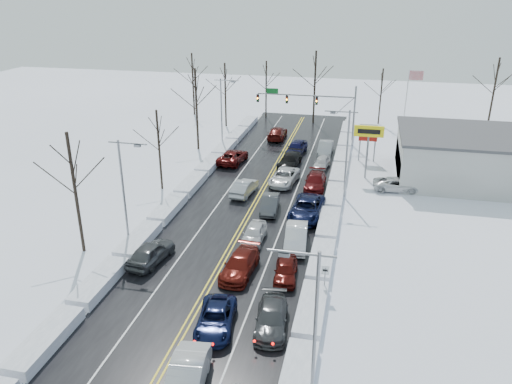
% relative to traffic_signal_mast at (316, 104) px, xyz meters
% --- Properties ---
extents(ground, '(160.00, 160.00, 0.00)m').
position_rel_traffic_signal_mast_xyz_m(ground, '(-3.45, -27.99, -5.48)').
color(ground, white).
rests_on(ground, ground).
extents(road_surface, '(14.00, 84.00, 0.01)m').
position_rel_traffic_signal_mast_xyz_m(road_surface, '(-3.45, -25.99, -5.47)').
color(road_surface, black).
rests_on(road_surface, ground).
extents(snow_bank_left, '(1.76, 72.00, 0.80)m').
position_rel_traffic_signal_mast_xyz_m(snow_bank_left, '(-11.05, -25.99, -5.48)').
color(snow_bank_left, white).
rests_on(snow_bank_left, ground).
extents(snow_bank_right, '(1.76, 72.00, 0.80)m').
position_rel_traffic_signal_mast_xyz_m(snow_bank_right, '(4.15, -25.99, -5.48)').
color(snow_bank_right, white).
rests_on(snow_bank_right, ground).
extents(traffic_signal_mast, '(13.28, 0.39, 8.00)m').
position_rel_traffic_signal_mast_xyz_m(traffic_signal_mast, '(0.00, 0.00, 0.00)').
color(traffic_signal_mast, slate).
rests_on(traffic_signal_mast, ground).
extents(tires_plus_sign, '(3.20, 0.34, 6.00)m').
position_rel_traffic_signal_mast_xyz_m(tires_plus_sign, '(7.05, -12.00, -0.49)').
color(tires_plus_sign, slate).
rests_on(tires_plus_sign, ground).
extents(used_vehicles_sign, '(2.20, 0.22, 4.65)m').
position_rel_traffic_signal_mast_xyz_m(used_vehicles_sign, '(7.05, -5.99, -2.16)').
color(used_vehicles_sign, slate).
rests_on(used_vehicles_sign, ground).
extents(speed_limit_sign, '(0.55, 0.09, 2.35)m').
position_rel_traffic_signal_mast_xyz_m(speed_limit_sign, '(4.75, -35.99, -3.84)').
color(speed_limit_sign, slate).
rests_on(speed_limit_sign, ground).
extents(flagpole, '(1.87, 1.20, 10.00)m').
position_rel_traffic_signal_mast_xyz_m(flagpole, '(11.72, 2.01, 0.45)').
color(flagpole, silver).
rests_on(flagpole, ground).
extents(dealership_building, '(20.40, 12.40, 5.30)m').
position_rel_traffic_signal_mast_xyz_m(dealership_building, '(20.53, -9.99, -2.82)').
color(dealership_building, '#B7B7B1').
rests_on(dealership_building, ground).
extents(streetlight_se, '(3.20, 0.25, 9.00)m').
position_rel_traffic_signal_mast_xyz_m(streetlight_se, '(4.85, -45.99, -0.17)').
color(streetlight_se, slate).
rests_on(streetlight_se, ground).
extents(streetlight_ne, '(3.20, 0.25, 9.00)m').
position_rel_traffic_signal_mast_xyz_m(streetlight_ne, '(4.85, -17.99, -0.17)').
color(streetlight_ne, slate).
rests_on(streetlight_ne, ground).
extents(streetlight_sw, '(3.20, 0.25, 9.00)m').
position_rel_traffic_signal_mast_xyz_m(streetlight_sw, '(-11.74, -31.99, -0.17)').
color(streetlight_sw, slate).
rests_on(streetlight_sw, ground).
extents(streetlight_nw, '(3.20, 0.25, 9.00)m').
position_rel_traffic_signal_mast_xyz_m(streetlight_nw, '(-11.74, -3.99, -0.17)').
color(streetlight_nw, slate).
rests_on(streetlight_nw, ground).
extents(tree_left_b, '(4.00, 4.00, 10.00)m').
position_rel_traffic_signal_mast_xyz_m(tree_left_b, '(-14.95, -33.99, 1.51)').
color(tree_left_b, '#2D231C').
rests_on(tree_left_b, ground).
extents(tree_left_c, '(3.40, 3.40, 8.50)m').
position_rel_traffic_signal_mast_xyz_m(tree_left_c, '(-13.95, -19.99, 0.46)').
color(tree_left_c, '#2D231C').
rests_on(tree_left_c, ground).
extents(tree_left_d, '(4.20, 4.20, 10.50)m').
position_rel_traffic_signal_mast_xyz_m(tree_left_d, '(-14.65, -5.99, 1.86)').
color(tree_left_d, '#2D231C').
rests_on(tree_left_d, ground).
extents(tree_left_e, '(3.80, 3.80, 9.50)m').
position_rel_traffic_signal_mast_xyz_m(tree_left_e, '(-14.25, 6.01, 1.16)').
color(tree_left_e, '#2D231C').
rests_on(tree_left_e, ground).
extents(tree_far_a, '(4.00, 4.00, 10.00)m').
position_rel_traffic_signal_mast_xyz_m(tree_far_a, '(-21.45, 12.01, 1.51)').
color(tree_far_a, '#2D231C').
rests_on(tree_far_a, ground).
extents(tree_far_b, '(3.60, 3.60, 9.00)m').
position_rel_traffic_signal_mast_xyz_m(tree_far_b, '(-9.45, 13.01, 0.81)').
color(tree_far_b, '#2D231C').
rests_on(tree_far_b, ground).
extents(tree_far_c, '(4.40, 4.40, 11.00)m').
position_rel_traffic_signal_mast_xyz_m(tree_far_c, '(-1.45, 11.01, 2.21)').
color(tree_far_c, '#2D231C').
rests_on(tree_far_c, ground).
extents(tree_far_d, '(3.40, 3.40, 8.50)m').
position_rel_traffic_signal_mast_xyz_m(tree_far_d, '(8.55, 12.51, 0.46)').
color(tree_far_d, '#2D231C').
rests_on(tree_far_d, ground).
extents(tree_far_e, '(4.20, 4.20, 10.50)m').
position_rel_traffic_signal_mast_xyz_m(tree_far_e, '(24.55, 13.01, 1.86)').
color(tree_far_e, '#2D231C').
rests_on(tree_far_e, ground).
extents(queued_car_2, '(2.91, 5.16, 1.36)m').
position_rel_traffic_signal_mast_xyz_m(queued_car_2, '(-1.57, -41.10, -5.48)').
color(queued_car_2, black).
rests_on(queued_car_2, ground).
extents(queued_car_3, '(2.39, 5.30, 1.51)m').
position_rel_traffic_signal_mast_xyz_m(queued_car_3, '(-1.67, -34.55, -5.48)').
color(queued_car_3, '#52100A').
rests_on(queued_car_3, ground).
extents(queued_car_4, '(1.74, 4.26, 1.45)m').
position_rel_traffic_signal_mast_xyz_m(queued_car_4, '(-1.79, -29.32, -5.48)').
color(queued_car_4, silver).
rests_on(queued_car_4, ground).
extents(queued_car_5, '(1.93, 4.57, 1.47)m').
position_rel_traffic_signal_mast_xyz_m(queued_car_5, '(-1.67, -23.04, -5.48)').
color(queued_car_5, '#3D3F42').
rests_on(queued_car_5, ground).
extents(queued_car_6, '(3.07, 5.64, 1.50)m').
position_rel_traffic_signal_mast_xyz_m(queued_car_6, '(-1.53, -15.65, -5.48)').
color(queued_car_6, silver).
rests_on(queued_car_6, ground).
extents(queued_car_7, '(2.61, 5.42, 1.52)m').
position_rel_traffic_signal_mast_xyz_m(queued_car_7, '(-1.82, -10.08, -5.48)').
color(queued_car_7, black).
rests_on(queued_car_7, ground).
extents(queued_car_8, '(2.65, 5.17, 1.68)m').
position_rel_traffic_signal_mast_xyz_m(queued_car_8, '(-1.73, -5.19, -5.48)').
color(queued_car_8, black).
rests_on(queued_car_8, ground).
extents(queued_car_11, '(2.51, 5.06, 1.41)m').
position_rel_traffic_signal_mast_xyz_m(queued_car_11, '(1.85, -40.31, -5.48)').
color(queued_car_11, '#383A3C').
rests_on(queued_car_11, ground).
extents(queued_car_12, '(2.00, 4.21, 1.39)m').
position_rel_traffic_signal_mast_xyz_m(queued_car_12, '(1.78, -34.44, -5.48)').
color(queued_car_12, '#460C09').
rests_on(queued_car_12, ground).
extents(queued_car_13, '(2.20, 5.18, 1.66)m').
position_rel_traffic_signal_mast_xyz_m(queued_car_13, '(1.80, -29.38, -5.48)').
color(queued_car_13, silver).
rests_on(queued_car_13, ground).
extents(queued_car_14, '(3.19, 6.29, 1.70)m').
position_rel_traffic_signal_mast_xyz_m(queued_car_14, '(1.94, -23.54, -5.48)').
color(queued_car_14, black).
rests_on(queued_car_14, ground).
extents(queued_car_15, '(2.24, 5.27, 1.52)m').
position_rel_traffic_signal_mast_xyz_m(queued_car_15, '(1.92, -16.34, -5.48)').
color(queued_car_15, '#46090A').
rests_on(queued_car_15, ground).
extents(queued_car_16, '(2.07, 4.20, 1.38)m').
position_rel_traffic_signal_mast_xyz_m(queued_car_16, '(1.95, -9.86, -5.48)').
color(queued_car_16, '#B9B8BB').
rests_on(queued_car_16, ground).
extents(queued_car_17, '(1.76, 4.95, 1.63)m').
position_rel_traffic_signal_mast_xyz_m(queued_car_17, '(1.90, -4.38, -5.48)').
color(queued_car_17, '#929599').
rests_on(queued_car_17, ground).
extents(oncoming_car_0, '(2.11, 4.83, 1.54)m').
position_rel_traffic_signal_mast_xyz_m(oncoming_car_0, '(-5.04, -19.59, -5.48)').
color(oncoming_car_0, '#A6A8AE').
rests_on(oncoming_car_0, ground).
extents(oncoming_car_1, '(3.12, 5.84, 1.56)m').
position_rel_traffic_signal_mast_xyz_m(oncoming_car_1, '(-8.78, -10.24, -5.48)').
color(oncoming_car_1, '#4B0A0A').
rests_on(oncoming_car_1, ground).
extents(oncoming_car_2, '(2.44, 5.69, 1.63)m').
position_rel_traffic_signal_mast_xyz_m(oncoming_car_2, '(-5.38, 1.17, -5.48)').
color(oncoming_car_2, '#460C09').
rests_on(oncoming_car_2, ground).
extents(oncoming_car_3, '(2.63, 5.13, 1.67)m').
position_rel_traffic_signal_mast_xyz_m(oncoming_car_3, '(-8.85, -34.42, -5.48)').
color(oncoming_car_3, '#3B3E40').
rests_on(oncoming_car_3, ground).
extents(parked_car_0, '(5.10, 2.65, 1.37)m').
position_rel_traffic_signal_mast_xyz_m(parked_car_0, '(10.39, -15.09, -5.48)').
color(parked_car_0, silver).
rests_on(parked_car_0, ground).
extents(parked_car_1, '(2.37, 5.04, 1.42)m').
position_rel_traffic_signal_mast_xyz_m(parked_car_1, '(13.63, -12.78, -5.48)').
color(parked_car_1, black).
rests_on(parked_car_1, ground).
extents(parked_car_2, '(1.71, 4.03, 1.36)m').
position_rel_traffic_signal_mast_xyz_m(parked_car_2, '(11.47, -4.89, -5.48)').
color(parked_car_2, black).
rests_on(parked_car_2, ground).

